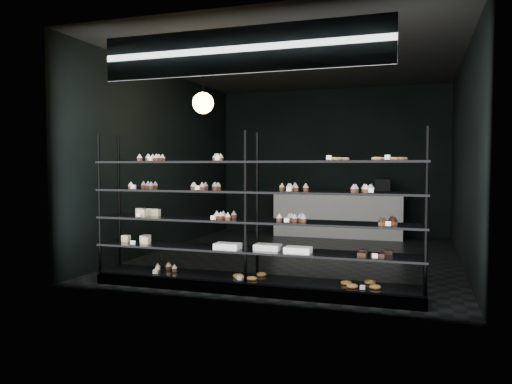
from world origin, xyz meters
TOP-DOWN VIEW (x-y plane):
  - room at (0.00, 0.00)m, footprint 5.01×6.01m
  - display_shelf at (-0.05, -2.45)m, footprint 4.00×0.50m
  - signage at (0.00, -2.93)m, footprint 3.30×0.05m
  - pendant_lamp at (-1.24, -1.12)m, footprint 0.32×0.32m
  - service_counter at (0.25, 2.50)m, footprint 2.78×0.65m

SIDE VIEW (x-z plane):
  - service_counter at x=0.25m, z-range -0.11..1.12m
  - display_shelf at x=-0.05m, z-range -0.33..1.58m
  - room at x=0.00m, z-range 0.00..3.20m
  - pendant_lamp at x=-1.24m, z-range 2.01..2.90m
  - signage at x=0.00m, z-range 2.50..3.00m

